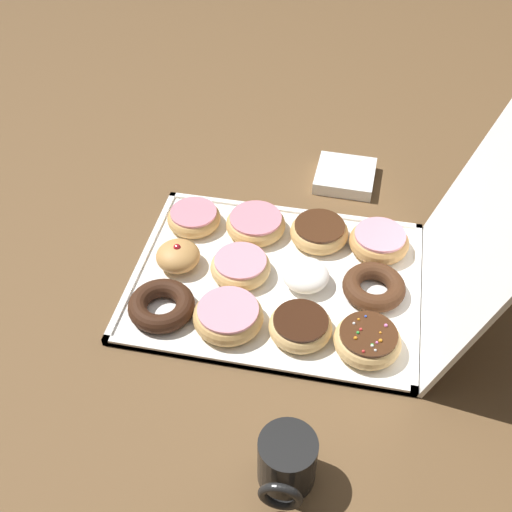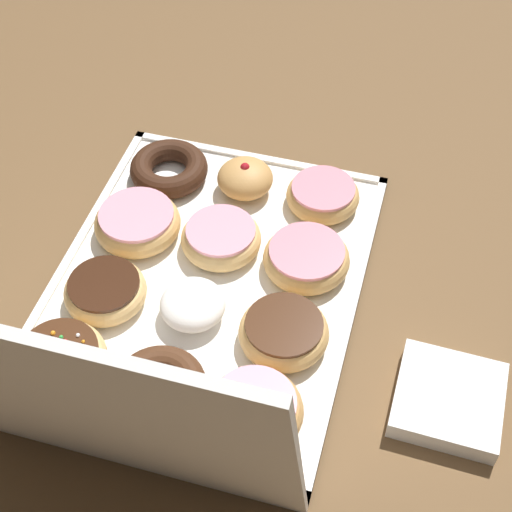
{
  "view_description": "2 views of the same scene",
  "coord_description": "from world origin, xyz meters",
  "px_view_note": "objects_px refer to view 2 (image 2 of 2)",
  "views": [
    {
      "loc": [
        0.81,
        0.13,
        0.87
      ],
      "look_at": [
        0.0,
        -0.04,
        0.06
      ],
      "focal_mm": 45.21,
      "sensor_mm": 36.0,
      "label": 1
    },
    {
      "loc": [
        -0.24,
        0.6,
        0.81
      ],
      "look_at": [
        -0.06,
        -0.04,
        0.04
      ],
      "focal_mm": 54.1,
      "sensor_mm": 36.0,
      "label": 2
    }
  ],
  "objects_px": {
    "napkin_stack": "(448,399)",
    "pink_frosted_donut_5": "(137,222)",
    "chocolate_frosted_donut_8": "(105,291)",
    "pink_frosted_donut_9": "(254,410)",
    "donut_box": "(207,285)",
    "pink_frosted_donut_3": "(306,258)",
    "pink_frosted_donut_4": "(224,238)",
    "sprinkle_donut_11": "(61,359)",
    "pink_frosted_donut_0": "(323,195)",
    "jelly_filled_donut_1": "(245,178)",
    "chocolate_cake_ring_donut_2": "(169,169)",
    "chocolate_frosted_donut_6": "(284,332)",
    "chocolate_cake_ring_donut_10": "(157,387)",
    "powdered_filled_donut_7": "(196,305)"
  },
  "relations": [
    {
      "from": "napkin_stack",
      "to": "pink_frosted_donut_5",
      "type": "bearing_deg",
      "value": -18.93
    },
    {
      "from": "chocolate_frosted_donut_8",
      "to": "pink_frosted_donut_9",
      "type": "xyz_separation_m",
      "value": [
        -0.23,
        0.12,
        0.0
      ]
    },
    {
      "from": "donut_box",
      "to": "pink_frosted_donut_3",
      "type": "height_order",
      "value": "pink_frosted_donut_3"
    },
    {
      "from": "pink_frosted_donut_5",
      "to": "chocolate_frosted_donut_8",
      "type": "distance_m",
      "value": 0.12
    },
    {
      "from": "donut_box",
      "to": "pink_frosted_donut_4",
      "type": "xyz_separation_m",
      "value": [
        -0.0,
        -0.07,
        0.02
      ]
    },
    {
      "from": "sprinkle_donut_11",
      "to": "pink_frosted_donut_0",
      "type": "bearing_deg",
      "value": -123.92
    },
    {
      "from": "donut_box",
      "to": "pink_frosted_donut_5",
      "type": "relative_size",
      "value": 4.31
    },
    {
      "from": "pink_frosted_donut_0",
      "to": "pink_frosted_donut_4",
      "type": "xyz_separation_m",
      "value": [
        0.11,
        0.12,
        0.0
      ]
    },
    {
      "from": "jelly_filled_donut_1",
      "to": "chocolate_cake_ring_donut_2",
      "type": "xyz_separation_m",
      "value": [
        0.12,
        0.0,
        -0.01
      ]
    },
    {
      "from": "jelly_filled_donut_1",
      "to": "pink_frosted_donut_3",
      "type": "height_order",
      "value": "jelly_filled_donut_1"
    },
    {
      "from": "sprinkle_donut_11",
      "to": "chocolate_cake_ring_donut_2",
      "type": "bearing_deg",
      "value": -91.42
    },
    {
      "from": "chocolate_frosted_donut_6",
      "to": "pink_frosted_donut_9",
      "type": "height_order",
      "value": "pink_frosted_donut_9"
    },
    {
      "from": "chocolate_frosted_donut_6",
      "to": "donut_box",
      "type": "bearing_deg",
      "value": -27.41
    },
    {
      "from": "sprinkle_donut_11",
      "to": "pink_frosted_donut_4",
      "type": "bearing_deg",
      "value": -118.35
    },
    {
      "from": "donut_box",
      "to": "chocolate_frosted_donut_8",
      "type": "bearing_deg",
      "value": 28.08
    },
    {
      "from": "chocolate_frosted_donut_6",
      "to": "napkin_stack",
      "type": "relative_size",
      "value": 0.91
    },
    {
      "from": "jelly_filled_donut_1",
      "to": "pink_frosted_donut_4",
      "type": "bearing_deg",
      "value": 91.96
    },
    {
      "from": "pink_frosted_donut_3",
      "to": "chocolate_cake_ring_donut_10",
      "type": "distance_m",
      "value": 0.27
    },
    {
      "from": "jelly_filled_donut_1",
      "to": "chocolate_frosted_donut_6",
      "type": "relative_size",
      "value": 0.72
    },
    {
      "from": "pink_frosted_donut_3",
      "to": "pink_frosted_donut_5",
      "type": "distance_m",
      "value": 0.24
    },
    {
      "from": "chocolate_frosted_donut_8",
      "to": "sprinkle_donut_11",
      "type": "height_order",
      "value": "sprinkle_donut_11"
    },
    {
      "from": "donut_box",
      "to": "chocolate_frosted_donut_6",
      "type": "relative_size",
      "value": 4.61
    },
    {
      "from": "chocolate_cake_ring_donut_2",
      "to": "donut_box",
      "type": "bearing_deg",
      "value": 123.11
    },
    {
      "from": "jelly_filled_donut_1",
      "to": "pink_frosted_donut_4",
      "type": "distance_m",
      "value": 0.12
    },
    {
      "from": "chocolate_frosted_donut_6",
      "to": "pink_frosted_donut_4",
      "type": "bearing_deg",
      "value": -47.51
    },
    {
      "from": "pink_frosted_donut_0",
      "to": "chocolate_frosted_donut_6",
      "type": "xyz_separation_m",
      "value": [
        -0.01,
        0.25,
        0.0
      ]
    },
    {
      "from": "pink_frosted_donut_3",
      "to": "donut_box",
      "type": "bearing_deg",
      "value": 27.14
    },
    {
      "from": "pink_frosted_donut_3",
      "to": "napkin_stack",
      "type": "distance_m",
      "value": 0.26
    },
    {
      "from": "chocolate_frosted_donut_6",
      "to": "pink_frosted_donut_5",
      "type": "bearing_deg",
      "value": -27.12
    },
    {
      "from": "pink_frosted_donut_4",
      "to": "chocolate_cake_ring_donut_10",
      "type": "relative_size",
      "value": 0.99
    },
    {
      "from": "pink_frosted_donut_9",
      "to": "chocolate_cake_ring_donut_10",
      "type": "bearing_deg",
      "value": -0.61
    },
    {
      "from": "pink_frosted_donut_5",
      "to": "sprinkle_donut_11",
      "type": "xyz_separation_m",
      "value": [
        0.01,
        0.24,
        0.0
      ]
    },
    {
      "from": "donut_box",
      "to": "powdered_filled_donut_7",
      "type": "relative_size",
      "value": 6.16
    },
    {
      "from": "pink_frosted_donut_4",
      "to": "chocolate_frosted_donut_6",
      "type": "bearing_deg",
      "value": 132.49
    },
    {
      "from": "chocolate_cake_ring_donut_10",
      "to": "pink_frosted_donut_3",
      "type": "bearing_deg",
      "value": -117.41
    },
    {
      "from": "chocolate_frosted_donut_6",
      "to": "napkin_stack",
      "type": "bearing_deg",
      "value": 171.66
    },
    {
      "from": "chocolate_cake_ring_donut_2",
      "to": "pink_frosted_donut_4",
      "type": "distance_m",
      "value": 0.17
    },
    {
      "from": "pink_frosted_donut_0",
      "to": "pink_frosted_donut_3",
      "type": "distance_m",
      "value": 0.12
    },
    {
      "from": "chocolate_frosted_donut_6",
      "to": "sprinkle_donut_11",
      "type": "height_order",
      "value": "sprinkle_donut_11"
    },
    {
      "from": "pink_frosted_donut_5",
      "to": "powdered_filled_donut_7",
      "type": "relative_size",
      "value": 1.43
    },
    {
      "from": "sprinkle_donut_11",
      "to": "napkin_stack",
      "type": "relative_size",
      "value": 0.9
    },
    {
      "from": "sprinkle_donut_11",
      "to": "napkin_stack",
      "type": "height_order",
      "value": "sprinkle_donut_11"
    },
    {
      "from": "donut_box",
      "to": "pink_frosted_donut_9",
      "type": "bearing_deg",
      "value": 123.16
    },
    {
      "from": "pink_frosted_donut_3",
      "to": "jelly_filled_donut_1",
      "type": "bearing_deg",
      "value": -45.15
    },
    {
      "from": "donut_box",
      "to": "jelly_filled_donut_1",
      "type": "relative_size",
      "value": 6.36
    },
    {
      "from": "pink_frosted_donut_5",
      "to": "sprinkle_donut_11",
      "type": "relative_size",
      "value": 1.08
    },
    {
      "from": "pink_frosted_donut_0",
      "to": "chocolate_frosted_donut_8",
      "type": "relative_size",
      "value": 0.99
    },
    {
      "from": "chocolate_cake_ring_donut_2",
      "to": "chocolate_cake_ring_donut_10",
      "type": "relative_size",
      "value": 1.04
    },
    {
      "from": "pink_frosted_donut_0",
      "to": "powdered_filled_donut_7",
      "type": "distance_m",
      "value": 0.27
    },
    {
      "from": "pink_frosted_donut_0",
      "to": "napkin_stack",
      "type": "xyz_separation_m",
      "value": [
        -0.21,
        0.28,
        -0.01
      ]
    }
  ]
}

